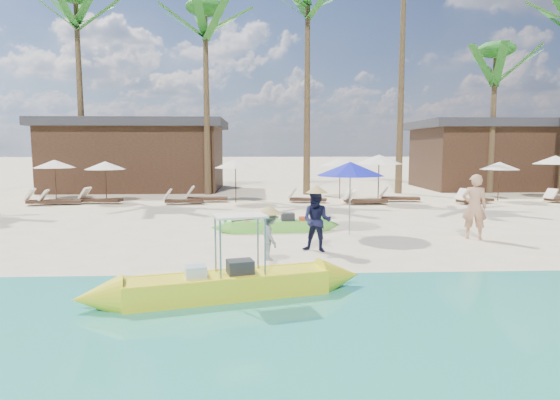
{
  "coord_description": "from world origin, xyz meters",
  "views": [
    {
      "loc": [
        -0.49,
        -11.89,
        2.6
      ],
      "look_at": [
        0.13,
        2.0,
        1.04
      ],
      "focal_mm": 30.0,
      "sensor_mm": 36.0,
      "label": 1
    }
  ],
  "objects_px": {
    "tourist": "(474,207)",
    "yellow_canoe": "(228,285)",
    "blue_umbrella": "(350,169)",
    "green_canoe": "(276,225)"
  },
  "relations": [
    {
      "from": "tourist",
      "to": "blue_umbrella",
      "type": "relative_size",
      "value": 0.85
    },
    {
      "from": "yellow_canoe",
      "to": "tourist",
      "type": "relative_size",
      "value": 2.95
    },
    {
      "from": "green_canoe",
      "to": "blue_umbrella",
      "type": "xyz_separation_m",
      "value": [
        2.18,
        -0.56,
        1.78
      ]
    },
    {
      "from": "tourist",
      "to": "blue_umbrella",
      "type": "bearing_deg",
      "value": 3.94
    },
    {
      "from": "green_canoe",
      "to": "tourist",
      "type": "relative_size",
      "value": 2.44
    },
    {
      "from": "blue_umbrella",
      "to": "tourist",
      "type": "bearing_deg",
      "value": -14.15
    },
    {
      "from": "tourist",
      "to": "blue_umbrella",
      "type": "xyz_separation_m",
      "value": [
        -3.41,
        0.86,
        1.05
      ]
    },
    {
      "from": "green_canoe",
      "to": "yellow_canoe",
      "type": "bearing_deg",
      "value": -104.64
    },
    {
      "from": "tourist",
      "to": "yellow_canoe",
      "type": "bearing_deg",
      "value": 54.98
    },
    {
      "from": "yellow_canoe",
      "to": "blue_umbrella",
      "type": "distance_m",
      "value": 6.93
    }
  ]
}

